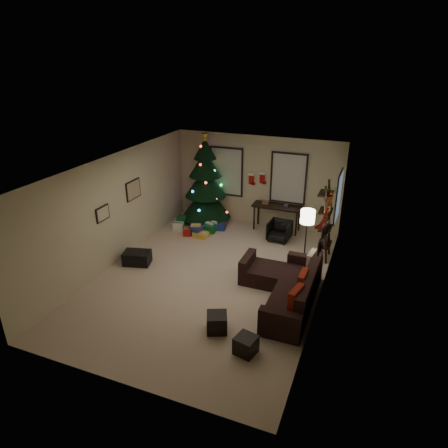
# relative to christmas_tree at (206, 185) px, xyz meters

# --- Properties ---
(floor) EXTENTS (7.00, 7.00, 0.00)m
(floor) POSITION_rel_christmas_tree_xyz_m (1.48, -3.08, -1.17)
(floor) COLOR #C3AB94
(floor) RESTS_ON ground
(ceiling) EXTENTS (7.00, 7.00, 0.00)m
(ceiling) POSITION_rel_christmas_tree_xyz_m (1.48, -3.08, 1.53)
(ceiling) COLOR white
(ceiling) RESTS_ON floor
(wall_back) EXTENTS (5.00, 0.00, 5.00)m
(wall_back) POSITION_rel_christmas_tree_xyz_m (1.48, 0.42, 0.18)
(wall_back) COLOR beige
(wall_back) RESTS_ON floor
(wall_front) EXTENTS (5.00, 0.00, 5.00)m
(wall_front) POSITION_rel_christmas_tree_xyz_m (1.48, -6.58, 0.18)
(wall_front) COLOR beige
(wall_front) RESTS_ON floor
(wall_left) EXTENTS (0.00, 7.00, 7.00)m
(wall_left) POSITION_rel_christmas_tree_xyz_m (-1.02, -3.08, 0.18)
(wall_left) COLOR beige
(wall_left) RESTS_ON floor
(wall_right) EXTENTS (0.00, 7.00, 7.00)m
(wall_right) POSITION_rel_christmas_tree_xyz_m (3.98, -3.08, 0.18)
(wall_right) COLOR beige
(wall_right) RESTS_ON floor
(window_back_left) EXTENTS (1.05, 0.06, 1.50)m
(window_back_left) POSITION_rel_christmas_tree_xyz_m (0.53, 0.39, 0.38)
(window_back_left) COLOR #728CB2
(window_back_left) RESTS_ON wall_back
(window_back_right) EXTENTS (1.05, 0.06, 1.50)m
(window_back_right) POSITION_rel_christmas_tree_xyz_m (2.43, 0.39, 0.38)
(window_back_right) COLOR #728CB2
(window_back_right) RESTS_ON wall_back
(window_right_wall) EXTENTS (0.06, 0.90, 1.30)m
(window_right_wall) POSITION_rel_christmas_tree_xyz_m (3.95, -0.53, 0.33)
(window_right_wall) COLOR #728CB2
(window_right_wall) RESTS_ON wall_right
(christmas_tree) EXTENTS (1.52, 1.52, 2.83)m
(christmas_tree) POSITION_rel_christmas_tree_xyz_m (0.00, 0.00, 0.00)
(christmas_tree) COLOR black
(christmas_tree) RESTS_ON floor
(presents) EXTENTS (1.50, 1.01, 0.30)m
(presents) POSITION_rel_christmas_tree_xyz_m (0.12, -0.87, -1.05)
(presents) COLOR #14591E
(presents) RESTS_ON floor
(sofa) EXTENTS (1.73, 2.52, 0.83)m
(sofa) POSITION_rel_christmas_tree_xyz_m (3.34, -3.27, -0.90)
(sofa) COLOR black
(sofa) RESTS_ON floor
(pillow_red_a) EXTENTS (0.22, 0.48, 0.47)m
(pillow_red_a) POSITION_rel_christmas_tree_xyz_m (3.69, -4.17, -0.53)
(pillow_red_a) COLOR maroon
(pillow_red_a) RESTS_ON sofa
(pillow_red_b) EXTENTS (0.13, 0.46, 0.46)m
(pillow_red_b) POSITION_rel_christmas_tree_xyz_m (3.69, -3.54, -0.53)
(pillow_red_b) COLOR maroon
(pillow_red_b) RESTS_ON sofa
(pillow_cream) EXTENTS (0.17, 0.42, 0.41)m
(pillow_cream) POSITION_rel_christmas_tree_xyz_m (3.69, -2.54, -0.54)
(pillow_cream) COLOR beige
(pillow_cream) RESTS_ON sofa
(ottoman_near) EXTENTS (0.50, 0.50, 0.36)m
(ottoman_near) POSITION_rel_christmas_tree_xyz_m (2.35, -4.80, -0.99)
(ottoman_near) COLOR black
(ottoman_near) RESTS_ON floor
(ottoman_far) EXTENTS (0.42, 0.42, 0.33)m
(ottoman_far) POSITION_rel_christmas_tree_xyz_m (3.06, -5.18, -1.00)
(ottoman_far) COLOR black
(ottoman_far) RESTS_ON floor
(desk) EXTENTS (1.43, 0.51, 0.77)m
(desk) POSITION_rel_christmas_tree_xyz_m (2.21, 0.14, -0.49)
(desk) COLOR black
(desk) RESTS_ON floor
(desk_chair) EXTENTS (0.59, 0.55, 0.57)m
(desk_chair) POSITION_rel_christmas_tree_xyz_m (2.47, -0.51, -0.89)
(desk_chair) COLOR black
(desk_chair) RESTS_ON floor
(bookshelf) EXTENTS (0.30, 0.59, 2.02)m
(bookshelf) POSITION_rel_christmas_tree_xyz_m (3.78, -1.13, -0.19)
(bookshelf) COLOR black
(bookshelf) RESTS_ON floor
(potted_plant) EXTENTS (0.56, 0.51, 0.53)m
(potted_plant) POSITION_rel_christmas_tree_xyz_m (3.78, -1.21, 0.66)
(potted_plant) COLOR #4C4C4C
(potted_plant) RESTS_ON bookshelf
(floor_lamp) EXTENTS (0.33, 0.33, 1.57)m
(floor_lamp) POSITION_rel_christmas_tree_xyz_m (3.43, -1.95, 0.14)
(floor_lamp) COLOR black
(floor_lamp) RESTS_ON floor
(art_map) EXTENTS (0.04, 0.60, 0.50)m
(art_map) POSITION_rel_christmas_tree_xyz_m (-1.00, -2.31, 0.45)
(art_map) COLOR black
(art_map) RESTS_ON wall_left
(art_abstract) EXTENTS (0.04, 0.45, 0.35)m
(art_abstract) POSITION_rel_christmas_tree_xyz_m (-1.00, -3.59, 0.28)
(art_abstract) COLOR black
(art_abstract) RESTS_ON wall_left
(gallery) EXTENTS (0.03, 1.25, 0.54)m
(gallery) POSITION_rel_christmas_tree_xyz_m (3.96, -3.16, 0.40)
(gallery) COLOR black
(gallery) RESTS_ON wall_right
(garland) EXTENTS (0.08, 1.90, 0.30)m
(garland) POSITION_rel_christmas_tree_xyz_m (3.93, -3.17, 0.86)
(garland) COLOR #A5140C
(garland) RESTS_ON wall_right
(stocking_left) EXTENTS (0.20, 0.05, 0.36)m
(stocking_left) POSITION_rel_christmas_tree_xyz_m (1.34, 0.34, 0.26)
(stocking_left) COLOR #990F0C
(stocking_left) RESTS_ON wall_back
(stocking_right) EXTENTS (0.20, 0.05, 0.36)m
(stocking_right) POSITION_rel_christmas_tree_xyz_m (1.67, 0.35, 0.32)
(stocking_right) COLOR #990F0C
(stocking_right) RESTS_ON wall_back
(storage_bin) EXTENTS (0.74, 0.59, 0.33)m
(storage_bin) POSITION_rel_christmas_tree_xyz_m (-0.49, -3.14, -1.01)
(storage_bin) COLOR black
(storage_bin) RESTS_ON floor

